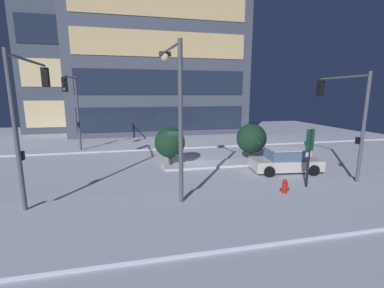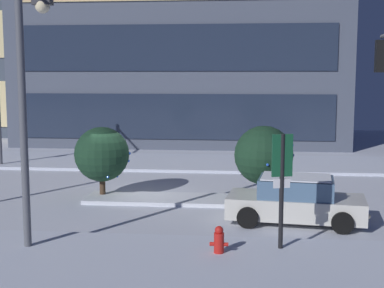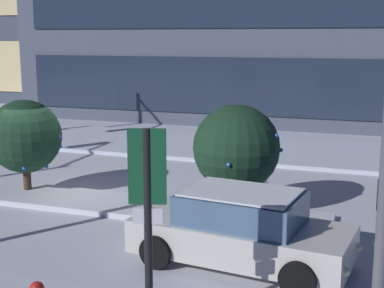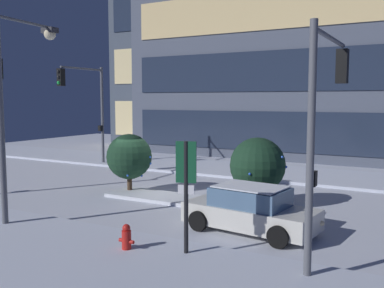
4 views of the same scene
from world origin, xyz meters
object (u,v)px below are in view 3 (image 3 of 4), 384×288
Objects in this scene: decorated_tree_left_of_median at (25,137)px; car_near at (241,230)px; parking_info_sign at (148,206)px; decorated_tree_median at (236,148)px.

car_near is at bearing -22.28° from decorated_tree_left_of_median.
parking_info_sign reaches higher than decorated_tree_left_of_median.
decorated_tree_left_of_median is at bearing 31.01° from parking_info_sign.
decorated_tree_median is 6.06m from decorated_tree_left_of_median.
decorated_tree_median is at bearing -13.59° from parking_info_sign.
decorated_tree_median is at bearing 2.39° from decorated_tree_left_of_median.
decorated_tree_left_of_median reaches higher than car_near.
car_near is at bearing -73.53° from decorated_tree_median.
decorated_tree_left_of_median is (-6.05, -0.25, -0.01)m from decorated_tree_median.
car_near is at bearing -28.27° from parking_info_sign.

